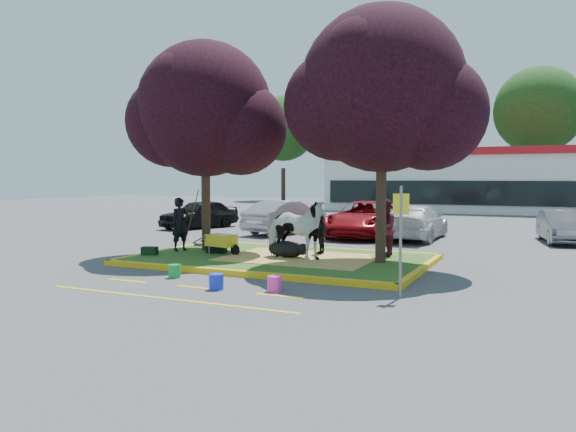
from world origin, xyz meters
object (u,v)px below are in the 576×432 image
at_px(car_silver, 286,217).
at_px(cow, 295,230).
at_px(bucket_green, 174,271).
at_px(calf, 286,249).
at_px(sign_post, 401,230).
at_px(car_black, 199,214).
at_px(wheelbarrow, 221,241).
at_px(bucket_pink, 274,284).
at_px(handler, 180,224).
at_px(bucket_blue, 216,282).

bearing_deg(car_silver, cow, 129.14).
bearing_deg(cow, bucket_green, 154.47).
height_order(calf, sign_post, sign_post).
relative_size(car_black, car_silver, 0.92).
bearing_deg(wheelbarrow, calf, 17.34).
height_order(wheelbarrow, bucket_pink, wheelbarrow).
height_order(handler, wheelbarrow, handler).
distance_m(handler, sign_post, 8.38).
height_order(bucket_green, car_black, car_black).
bearing_deg(sign_post, wheelbarrow, 135.80).
bearing_deg(bucket_pink, handler, 143.95).
bearing_deg(calf, handler, 171.15).
distance_m(sign_post, bucket_pink, 2.91).
distance_m(wheelbarrow, bucket_blue, 4.57).
distance_m(bucket_green, bucket_pink, 2.99).
bearing_deg(sign_post, car_black, 120.28).
bearing_deg(calf, bucket_green, -123.48).
height_order(bucket_pink, bucket_blue, bucket_blue).
xyz_separation_m(car_black, car_silver, (4.83, -0.49, 0.03)).
bearing_deg(bucket_pink, cow, 107.60).
height_order(handler, bucket_green, handler).
bearing_deg(cow, sign_post, -123.46).
height_order(cow, calf, cow).
height_order(handler, sign_post, sign_post).
distance_m(cow, car_black, 12.11).
bearing_deg(bucket_blue, sign_post, 12.27).
xyz_separation_m(sign_post, car_silver, (-7.65, 10.86, -0.67)).
distance_m(cow, handler, 4.02).
bearing_deg(car_silver, calf, 127.66).
bearing_deg(cow, handler, 92.48).
xyz_separation_m(calf, handler, (-3.63, -0.06, 0.59)).
xyz_separation_m(cow, handler, (-4.01, 0.22, -0.01)).
relative_size(wheelbarrow, bucket_blue, 4.56).
distance_m(bucket_blue, car_silver, 12.31).
bearing_deg(bucket_green, sign_post, 0.29).
bearing_deg(sign_post, bucket_pink, 173.32).
bearing_deg(calf, wheelbarrow, 175.85).
relative_size(handler, sign_post, 0.73).
height_order(bucket_pink, car_silver, car_silver).
bearing_deg(wheelbarrow, handler, -173.46).
distance_m(bucket_green, bucket_blue, 1.89).
bearing_deg(bucket_pink, bucket_blue, -164.64).
xyz_separation_m(bucket_blue, car_black, (-8.64, 12.19, 0.51)).
distance_m(sign_post, bucket_blue, 4.12).
xyz_separation_m(handler, bucket_pink, (5.12, -3.73, -0.81)).
bearing_deg(car_black, bucket_green, -40.70).
bearing_deg(cow, bucket_blue, -176.37).
bearing_deg(bucket_green, bucket_pink, -8.94).
height_order(handler, bucket_pink, handler).
distance_m(bucket_blue, car_black, 14.95).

